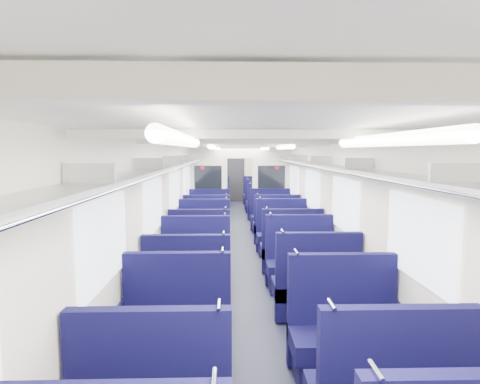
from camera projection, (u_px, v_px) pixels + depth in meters
floor at (243, 252)px, 8.87m from camera, size 2.80×18.00×0.01m
ceiling at (243, 144)px, 8.63m from camera, size 2.80×18.00×0.01m
wall_left at (178, 199)px, 8.71m from camera, size 0.02×18.00×2.35m
dado_left at (179, 236)px, 8.79m from camera, size 0.03×17.90×0.70m
wall_right at (307, 198)px, 8.79m from camera, size 0.02×18.00×2.35m
dado_right at (306, 236)px, 8.87m from camera, size 0.03×17.90×0.70m
wall_far at (236, 174)px, 17.70m from camera, size 2.80×0.02×2.35m
luggage_rack_left at (186, 162)px, 8.63m from camera, size 0.36×17.40×0.18m
luggage_rack_right at (299, 162)px, 8.70m from camera, size 0.36×17.40×0.18m
windows at (244, 189)px, 8.27m from camera, size 2.78×15.60×0.75m
ceiling_fittings at (243, 147)px, 8.37m from camera, size 2.70×16.06×0.11m
end_door at (236, 179)px, 17.66m from camera, size 0.75×0.06×2.00m
bulkhead at (240, 186)px, 11.21m from camera, size 2.80×0.10×2.35m
seat_6 at (176, 336)px, 4.01m from camera, size 1.09×0.60×1.21m
seat_7 at (345, 338)px, 3.95m from camera, size 1.09×0.60×1.21m
seat_8 at (188, 294)px, 5.16m from camera, size 1.09×0.60×1.21m
seat_9 at (315, 291)px, 5.31m from camera, size 1.09×0.60×1.21m
seat_10 at (195, 268)px, 6.30m from camera, size 1.09×0.60×1.21m
seat_11 at (300, 267)px, 6.41m from camera, size 1.09×0.60×1.21m
seat_12 at (200, 252)px, 7.32m from camera, size 1.09×0.60×1.21m
seat_13 at (291, 251)px, 7.37m from camera, size 1.09×0.60×1.21m
seat_14 at (204, 238)px, 8.52m from camera, size 1.09×0.60×1.21m
seat_15 at (282, 237)px, 8.60m from camera, size 1.09×0.60×1.21m
seat_16 at (207, 228)px, 9.63m from camera, size 1.09×0.60×1.21m
seat_17 at (276, 228)px, 9.66m from camera, size 1.09×0.60×1.21m
seat_18 at (209, 220)px, 10.79m from camera, size 1.09×0.60×1.21m
seat_19 at (271, 219)px, 10.95m from camera, size 1.09×0.60×1.21m
seat_20 at (212, 208)px, 12.90m from camera, size 1.09×0.60×1.21m
seat_21 at (264, 208)px, 12.96m from camera, size 1.09×0.60×1.21m
seat_22 at (214, 203)px, 14.12m from camera, size 1.09×0.60×1.21m
seat_23 at (261, 203)px, 14.13m from camera, size 1.09×0.60×1.21m
seat_24 at (215, 200)px, 15.23m from camera, size 1.09×0.60×1.21m
seat_25 at (259, 200)px, 15.16m from camera, size 1.09×0.60×1.21m
seat_26 at (216, 196)px, 16.30m from camera, size 1.09×0.60×1.21m
seat_27 at (257, 196)px, 16.36m from camera, size 1.09×0.60×1.21m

